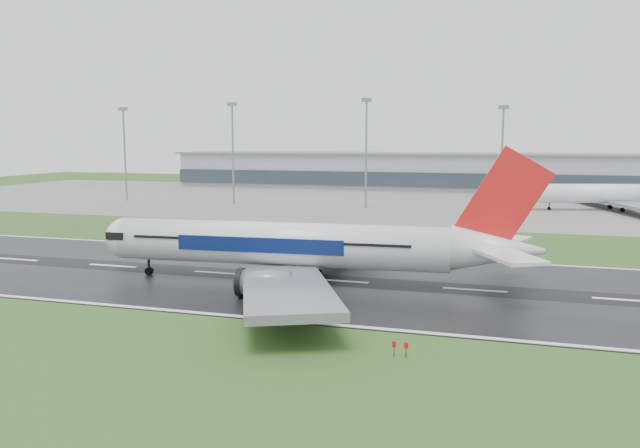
% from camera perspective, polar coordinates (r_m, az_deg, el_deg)
% --- Properties ---
extents(ground, '(520.00, 520.00, 0.00)m').
position_cam_1_polar(ground, '(93.82, 1.82, -5.35)').
color(ground, '#294C1C').
rests_on(ground, ground).
extents(runway, '(400.00, 45.00, 0.10)m').
position_cam_1_polar(runway, '(93.81, 1.82, -5.32)').
color(runway, black).
rests_on(runway, ground).
extents(apron, '(400.00, 130.00, 0.08)m').
position_cam_1_polar(apron, '(215.70, 10.27, 2.01)').
color(apron, slate).
rests_on(apron, ground).
extents(terminal, '(240.00, 36.00, 15.00)m').
position_cam_1_polar(terminal, '(274.72, 11.68, 4.76)').
color(terminal, gray).
rests_on(terminal, ground).
extents(main_airliner, '(70.28, 67.33, 19.59)m').
position_cam_1_polar(main_airliner, '(90.58, -0.98, 0.54)').
color(main_airliner, silver).
rests_on(main_airliner, runway).
extents(parked_airliner, '(68.14, 65.44, 16.47)m').
position_cam_1_polar(parked_airliner, '(207.25, 25.79, 3.43)').
color(parked_airliner, white).
rests_on(parked_airliner, apron).
extents(floodmast_0, '(0.64, 0.64, 31.45)m').
position_cam_1_polar(floodmast_0, '(227.42, -17.66, 6.03)').
color(floodmast_0, gray).
rests_on(floodmast_0, ground).
extents(floodmast_1, '(0.64, 0.64, 32.42)m').
position_cam_1_polar(floodmast_1, '(207.13, -8.08, 6.31)').
color(floodmast_1, gray).
rests_on(floodmast_1, ground).
extents(floodmast_2, '(0.64, 0.64, 32.97)m').
position_cam_1_polar(floodmast_2, '(192.81, 4.30, 6.34)').
color(floodmast_2, gray).
rests_on(floodmast_2, ground).
extents(floodmast_3, '(0.64, 0.64, 30.17)m').
position_cam_1_polar(floodmast_3, '(188.50, 16.51, 5.58)').
color(floodmast_3, gray).
rests_on(floodmast_3, ground).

